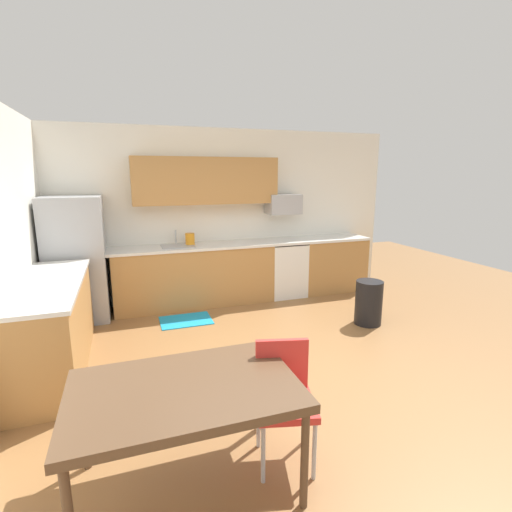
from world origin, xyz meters
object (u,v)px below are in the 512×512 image
Objects in this scene: chair_near_table at (284,392)px; kettle at (190,240)px; microwave at (283,204)px; dining_table at (185,394)px; refrigerator at (76,259)px; trash_bin at (369,303)px; oven_range at (285,268)px.

kettle is (-0.05, 3.52, 0.52)m from chair_near_table.
microwave is 4.33m from dining_table.
refrigerator is 3.58m from dining_table.
trash_bin is 2.76m from kettle.
trash_bin is at bearing -21.80° from refrigerator.
refrigerator reaches higher than oven_range.
dining_table is (-2.20, -3.53, 0.21)m from oven_range.
chair_near_table is at bearing -137.32° from trash_bin.
dining_table is 1.65× the size of chair_near_table.
oven_range is at bearing 1.46° from refrigerator.
refrigerator reaches higher than microwave.
refrigerator reaches higher than dining_table.
microwave is at bearing 3.28° from refrigerator.
oven_range is 1.52× the size of trash_bin.
chair_near_table is 4.25× the size of kettle.
chair_near_table reaches higher than dining_table.
microwave is 4.01m from chair_near_table.
trash_bin is (2.76, 1.97, -0.36)m from dining_table.
oven_range is at bearing 109.87° from trash_bin.
chair_near_table is 2.82m from trash_bin.
microwave reaches higher than kettle.
chair_near_table is (1.63, -3.39, -0.35)m from refrigerator.
microwave reaches higher than chair_near_table.
trash_bin is at bearing -70.13° from oven_range.
refrigerator is 3.17m from oven_range.
trash_bin is at bearing 35.44° from dining_table.
dining_table is 3.65m from kettle.
trash_bin is (0.56, -1.66, -1.22)m from microwave.
dining_table reaches higher than trash_bin.
refrigerator is 1.60m from kettle.
dining_table is 7.00× the size of kettle.
chair_near_table is at bearing -64.28° from refrigerator.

